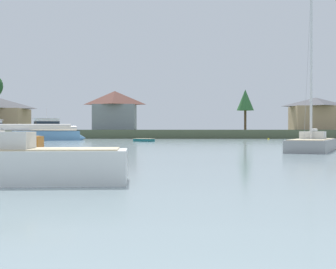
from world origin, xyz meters
TOP-DOWN VIEW (x-y plane):
  - far_shore_bank at (0.00, 98.31)m, footprint 233.76×40.98m
  - cruiser_skyblue at (-8.60, 64.68)m, footprint 10.59×7.09m
  - sailboat_grey at (18.88, 30.34)m, footprint 5.72×9.30m
  - dinghy_teal at (4.85, 58.08)m, footprint 3.00×2.69m
  - mooring_buoy_yellow at (23.21, 72.07)m, footprint 0.32×0.32m
  - shore_tree_far_left at (23.21, 99.34)m, footprint 3.58×3.58m
  - cottage_behind_trees at (39.16, 103.87)m, footprint 10.87×9.68m
  - cottage_hillside at (-26.26, 92.95)m, footprint 10.54×9.27m
  - cottage_near_water at (-4.89, 104.21)m, footprint 9.88×6.62m

SIDE VIEW (x-z plane):
  - mooring_buoy_yellow at x=23.21m, z-range -0.13..0.25m
  - dinghy_teal at x=4.85m, z-range -0.14..0.41m
  - sailboat_grey at x=18.88m, z-range -6.00..6.51m
  - cruiser_skyblue at x=-8.60m, z-range -2.24..3.63m
  - far_shore_bank at x=0.00m, z-range 0.00..1.51m
  - cottage_hillside at x=-26.26m, z-range 1.62..7.89m
  - cottage_behind_trees at x=39.16m, z-range 1.62..8.64m
  - cottage_near_water at x=-4.89m, z-range 1.66..10.20m
  - shore_tree_far_left at x=23.21m, z-range 3.46..11.90m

